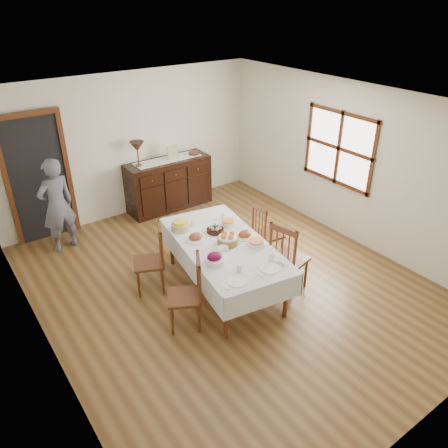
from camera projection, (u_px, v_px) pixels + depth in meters
ground at (228, 283)px, 6.42m from camera, size 6.00×6.00×0.00m
room_shell at (201, 173)px, 5.86m from camera, size 5.02×6.02×2.65m
dining_table at (224, 249)px, 6.02m from camera, size 1.43×2.32×0.75m
chair_left_near at (188, 293)px, 5.40m from camera, size 0.57×0.57×1.00m
chair_left_far at (152, 259)px, 6.08m from camera, size 0.55×0.55×1.00m
chair_right_near at (287, 257)px, 6.03m from camera, size 0.55×0.55×1.09m
chair_right_far at (266, 232)px, 6.78m from camera, size 0.45×0.45×0.96m
sideboard at (169, 184)px, 8.42m from camera, size 1.63×0.59×0.98m
person at (57, 203)px, 6.89m from camera, size 0.58×0.44×1.68m
bread_basket at (228, 240)px, 5.93m from camera, size 0.29×0.29×0.17m
egg_basket at (215, 230)px, 6.23m from camera, size 0.25×0.25×0.11m
ham_platter_a at (195, 238)px, 6.05m from camera, size 0.32×0.32×0.11m
ham_platter_b at (245, 235)px, 6.12m from camera, size 0.29×0.29×0.11m
beet_bowl at (215, 259)px, 5.52m from camera, size 0.25×0.25×0.15m
carrot_bowl at (228, 223)px, 6.40m from camera, size 0.22×0.22×0.09m
pineapple_bowl at (180, 226)px, 6.27m from camera, size 0.26×0.26×0.14m
casserole_dish at (256, 243)px, 5.91m from camera, size 0.24×0.24×0.08m
butter_dish at (222, 249)px, 5.79m from camera, size 0.15×0.11×0.07m
setting_left at (237, 277)px, 5.25m from camera, size 0.44×0.31×0.10m
setting_right at (270, 265)px, 5.48m from camera, size 0.44×0.31×0.10m
glass_far_a at (193, 223)px, 6.39m from camera, size 0.07×0.07×0.10m
glass_far_b at (223, 215)px, 6.61m from camera, size 0.06×0.06×0.09m
runner at (168, 159)px, 8.20m from camera, size 1.30×0.35×0.01m
table_lamp at (137, 147)px, 7.74m from camera, size 0.26×0.26×0.46m
picture_frame at (173, 153)px, 8.12m from camera, size 0.22×0.08×0.28m
deco_bowl at (194, 153)px, 8.43m from camera, size 0.20×0.20×0.06m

